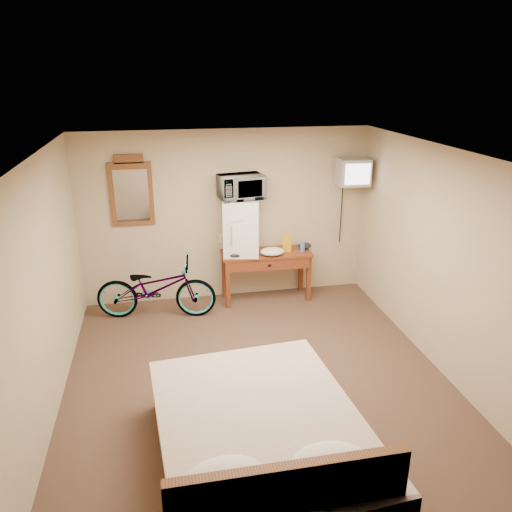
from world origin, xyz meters
name	(u,v)px	position (x,y,z in m)	size (l,w,h in m)	color
room	(257,276)	(0.00, 0.00, 1.25)	(4.60, 4.64, 2.50)	#503828
desk	(267,261)	(0.54, 2.00, 0.63)	(1.32, 0.55, 0.75)	brown
mini_fridge	(242,227)	(0.18, 2.05, 1.16)	(0.59, 0.57, 0.82)	white
microwave	(241,187)	(0.18, 2.05, 1.73)	(0.61, 0.41, 0.34)	white
snack_bag	(287,243)	(0.85, 2.01, 0.88)	(0.13, 0.07, 0.25)	orange
blue_cup	(302,247)	(1.07, 1.96, 0.81)	(0.07, 0.07, 0.12)	#3E72D4
cloth_cream	(272,252)	(0.60, 1.89, 0.80)	(0.35, 0.27, 0.11)	beige
cloth_dark_a	(236,254)	(0.07, 1.91, 0.80)	(0.26, 0.19, 0.10)	black
cloth_dark_b	(305,246)	(1.14, 2.07, 0.80)	(0.20, 0.17, 0.09)	black
crt_television	(353,172)	(1.80, 2.02, 1.89)	(0.46, 0.57, 0.38)	black
wall_mirror	(131,192)	(-1.32, 2.27, 1.68)	(0.58, 0.04, 0.99)	brown
bicycle	(156,288)	(-1.07, 1.76, 0.43)	(0.57, 1.64, 0.86)	black
bed	(262,445)	(-0.23, -1.37, 0.29)	(1.84, 2.34, 0.90)	brown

